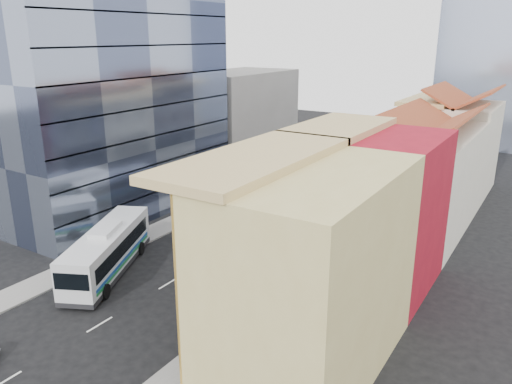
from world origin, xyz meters
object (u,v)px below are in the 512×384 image
Objects in this scene: shophouse_tan at (312,272)px; bus_left_far at (240,211)px; bus_left_near at (107,250)px; office_tower at (109,74)px; bus_right at (244,235)px.

shophouse_tan reaches higher than bus_left_far.
bus_left_far is at bearing 50.78° from bus_left_near.
office_tower is 2.63× the size of bus_right.
bus_left_near is at bearing -46.54° from office_tower.
office_tower is at bearing -171.77° from bus_left_far.
shophouse_tan is at bearing -31.12° from bus_left_near.
bus_left_far is (14.99, 2.31, -13.28)m from office_tower.
bus_left_near is 1.19× the size of bus_left_far.
bus_left_far is at bearing 113.76° from bus_right.
office_tower is 2.35× the size of bus_left_near.
bus_left_near is 14.86m from bus_left_far.
shophouse_tan is at bearing -55.88° from bus_right.
bus_right is (4.01, -5.30, 0.10)m from bus_left_far.
bus_left_near is (-19.50, 1.86, -3.95)m from shophouse_tan.
office_tower is at bearing 157.68° from bus_right.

